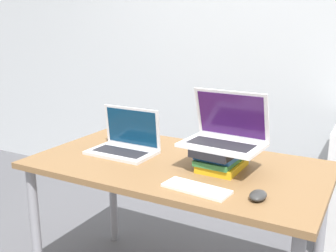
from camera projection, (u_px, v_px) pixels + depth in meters
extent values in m
cube|color=silver|center=(261.00, 38.00, 2.96)|extent=(8.00, 0.05, 2.70)
cube|color=brown|center=(177.00, 165.00, 1.94)|extent=(1.43, 0.79, 0.03)
cylinder|color=gray|center=(36.00, 234.00, 2.06)|extent=(0.05, 0.05, 0.75)
cylinder|color=gray|center=(113.00, 189.00, 2.63)|extent=(0.05, 0.05, 0.75)
cylinder|color=gray|center=(320.00, 238.00, 2.02)|extent=(0.05, 0.05, 0.75)
cube|color=silver|center=(122.00, 152.00, 2.07)|extent=(0.35, 0.23, 0.02)
cube|color=#232328|center=(120.00, 151.00, 2.06)|extent=(0.29, 0.12, 0.00)
cube|color=silver|center=(132.00, 127.00, 2.12)|extent=(0.35, 0.03, 0.22)
cube|color=#0A2D4C|center=(131.00, 127.00, 2.12)|extent=(0.31, 0.03, 0.19)
cube|color=gold|center=(222.00, 165.00, 1.85)|extent=(0.18, 0.25, 0.04)
cube|color=#33753D|center=(221.00, 159.00, 1.85)|extent=(0.18, 0.27, 0.02)
cube|color=#235693|center=(221.00, 154.00, 1.84)|extent=(0.19, 0.23, 0.02)
cube|color=black|center=(219.00, 149.00, 1.82)|extent=(0.20, 0.28, 0.04)
cube|color=silver|center=(222.00, 145.00, 1.80)|extent=(0.38, 0.27, 0.02)
cube|color=#232328|center=(221.00, 144.00, 1.79)|extent=(0.31, 0.15, 0.00)
cube|color=silver|center=(231.00, 115.00, 1.85)|extent=(0.37, 0.10, 0.24)
cube|color=#381451|center=(231.00, 115.00, 1.84)|extent=(0.33, 0.09, 0.21)
cube|color=white|center=(196.00, 189.00, 1.61)|extent=(0.29, 0.13, 0.01)
cube|color=silver|center=(196.00, 187.00, 1.61)|extent=(0.27, 0.11, 0.00)
ellipsoid|color=#2D2D2D|center=(258.00, 195.00, 1.52)|extent=(0.06, 0.10, 0.03)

